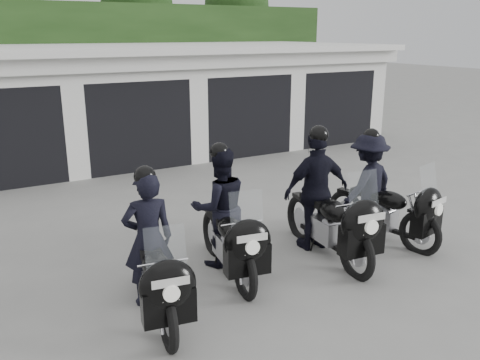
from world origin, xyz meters
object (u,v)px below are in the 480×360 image
police_bike_c (323,200)px  police_bike_d (376,191)px  police_bike_a (153,258)px  police_bike_b (224,217)px

police_bike_c → police_bike_d: 1.16m
police_bike_a → police_bike_d: bearing=16.3°
police_bike_a → police_bike_c: size_ratio=0.91×
police_bike_a → police_bike_b: 1.48m
police_bike_b → police_bike_d: police_bike_b is taller
police_bike_b → police_bike_c: (1.59, -0.23, 0.06)m
police_bike_a → police_bike_d: 4.09m
police_bike_a → police_bike_c: police_bike_c is taller
police_bike_b → police_bike_c: police_bike_c is taller
police_bike_c → police_bike_d: police_bike_c is taller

